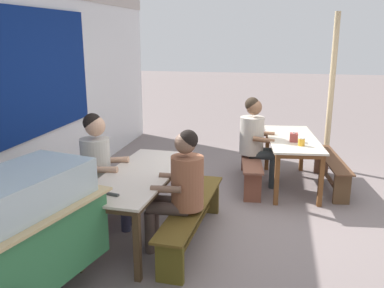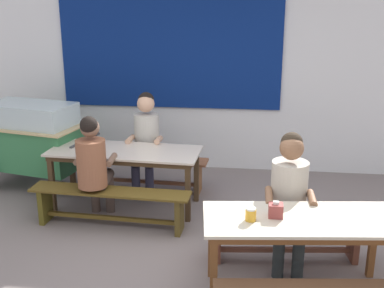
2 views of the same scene
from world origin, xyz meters
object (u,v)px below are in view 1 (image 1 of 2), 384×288
object	(u,v)px
bench_near_back	(251,165)
condiment_jar	(301,142)
person_center_facing	(101,163)
bench_far_front	(192,216)
food_cart	(19,232)
person_left_back_turned	(180,184)
bench_far_back	(93,204)
wooden_support_post	(331,93)
dining_table_far	(140,179)
tissue_box	(294,137)
dining_table_near	(292,143)
bench_near_front	(331,169)
person_right_near_table	(255,136)

from	to	relation	value
bench_near_back	condiment_jar	xyz separation A→B (m)	(-0.36, -0.69, 0.49)
person_center_facing	condiment_jar	size ratio (longest dim) A/B	11.86
bench_far_front	condiment_jar	distance (m)	2.02
food_cart	person_left_back_turned	xyz separation A→B (m)	(1.21, -1.00, 0.03)
bench_far_back	wooden_support_post	xyz separation A→B (m)	(2.96, -2.85, 0.96)
bench_near_back	person_center_facing	size ratio (longest dim) A/B	1.20
person_left_back_turned	dining_table_far	bearing A→B (deg)	65.69
dining_table_far	food_cart	world-z (taller)	food_cart
wooden_support_post	tissue_box	bearing A→B (deg)	154.29
dining_table_near	bench_near_front	world-z (taller)	dining_table_near
dining_table_far	tissue_box	distance (m)	2.42
tissue_box	person_left_back_turned	bearing A→B (deg)	149.66
bench_far_back	condiment_jar	xyz separation A→B (m)	(1.51, -2.35, 0.48)
bench_far_back	person_right_near_table	world-z (taller)	person_right_near_table
bench_far_back	food_cart	world-z (taller)	food_cart
person_left_back_turned	person_right_near_table	distance (m)	2.22
bench_far_front	person_center_facing	size ratio (longest dim) A/B	1.37
bench_near_front	food_cart	distance (m)	4.44
dining_table_near	tissue_box	bearing A→B (deg)	-177.25
person_right_near_table	dining_table_far	bearing A→B (deg)	149.41
dining_table_near	bench_near_back	bearing A→B (deg)	96.68
bench_near_back	food_cart	bearing A→B (deg)	154.90
person_left_back_turned	person_right_near_table	xyz separation A→B (m)	(2.13, -0.62, 0.03)
bench_near_front	tissue_box	xyz separation A→B (m)	(-0.29, 0.57, 0.52)
bench_near_front	food_cart	size ratio (longest dim) A/B	0.83
person_center_facing	person_right_near_table	distance (m)	2.40
tissue_box	wooden_support_post	size ratio (longest dim) A/B	0.06
bench_near_front	person_center_facing	distance (m)	3.37
bench_far_front	person_left_back_turned	xyz separation A→B (m)	(-0.20, 0.08, 0.43)
person_center_facing	food_cart	bearing A→B (deg)	-179.12
dining_table_far	food_cart	xyz separation A→B (m)	(-1.44, 0.49, 0.03)
tissue_box	wooden_support_post	bearing A→B (deg)	-25.71
wooden_support_post	dining_table_near	bearing A→B (deg)	149.28
dining_table_near	person_left_back_turned	world-z (taller)	person_left_back_turned
bench_near_back	bench_near_front	xyz separation A→B (m)	(0.14, -1.17, -0.02)
dining_table_near	person_right_near_table	size ratio (longest dim) A/B	1.30
dining_table_far	person_left_back_turned	bearing A→B (deg)	-114.31
dining_table_far	person_center_facing	xyz separation A→B (m)	(0.15, 0.52, 0.10)
bench_far_back	person_center_facing	world-z (taller)	person_center_facing
dining_table_near	bench_near_back	size ratio (longest dim) A/B	1.07
bench_near_back	person_left_back_turned	size ratio (longest dim) A/B	1.25
bench_near_front	person_right_near_table	distance (m)	1.22
person_left_back_turned	wooden_support_post	size ratio (longest dim) A/B	0.51
bench_near_back	food_cart	xyz separation A→B (m)	(-3.34, 1.56, 0.40)
bench_far_front	bench_near_back	xyz separation A→B (m)	(1.93, -0.48, -0.00)
bench_far_back	food_cart	xyz separation A→B (m)	(-1.47, -0.09, 0.39)
wooden_support_post	bench_near_back	bearing A→B (deg)	132.42
food_cart	person_center_facing	size ratio (longest dim) A/B	1.38
food_cart	tissue_box	xyz separation A→B (m)	(3.19, -2.16, 0.10)
dining_table_near	condiment_jar	distance (m)	0.46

